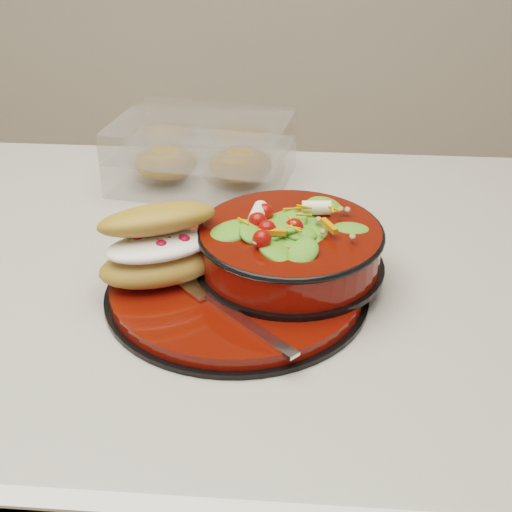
# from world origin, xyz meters

# --- Properties ---
(dinner_plate) EXTENTS (0.30, 0.30, 0.02)m
(dinner_plate) POSITION_xyz_m (-0.07, -0.06, 0.91)
(dinner_plate) COLOR black
(dinner_plate) RESTS_ON island_counter
(salad_bowl) EXTENTS (0.22, 0.22, 0.09)m
(salad_bowl) POSITION_xyz_m (-0.01, -0.03, 0.95)
(salad_bowl) COLOR black
(salad_bowl) RESTS_ON dinner_plate
(croissant) EXTENTS (0.15, 0.14, 0.08)m
(croissant) POSITION_xyz_m (-0.15, -0.06, 0.96)
(croissant) COLOR #A17131
(croissant) RESTS_ON dinner_plate
(fork) EXTENTS (0.14, 0.14, 0.00)m
(fork) POSITION_xyz_m (-0.07, -0.13, 0.92)
(fork) COLOR silver
(fork) RESTS_ON dinner_plate
(pastry_box) EXTENTS (0.27, 0.22, 0.09)m
(pastry_box) POSITION_xyz_m (-0.15, 0.24, 0.94)
(pastry_box) COLOR white
(pastry_box) RESTS_ON island_counter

